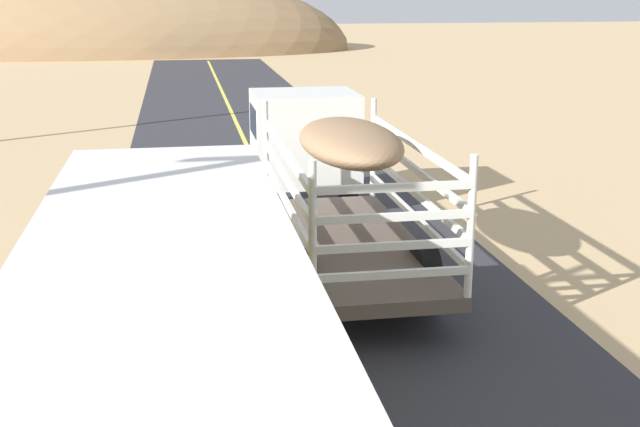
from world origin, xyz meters
TOP-DOWN VIEW (x-y plane):
  - livestock_truck at (0.73, 13.68)m, footprint 2.53×9.70m
  - bus at (-2.49, 2.70)m, footprint 2.54×10.00m
  - distant_hill at (-9.72, 69.77)m, footprint 45.24×18.89m

SIDE VIEW (x-z plane):
  - distant_hill at x=-9.72m, z-range -7.25..7.25m
  - bus at x=-2.49m, z-range 0.14..3.35m
  - livestock_truck at x=0.73m, z-range 0.28..3.30m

